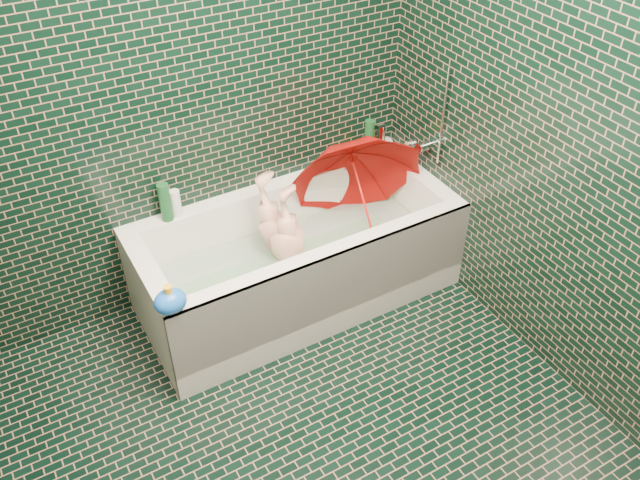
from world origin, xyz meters
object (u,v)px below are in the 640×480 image
child (289,253)px  rubber_duck (352,152)px  umbrella (362,196)px  bath_toy (170,301)px  bathtub (299,268)px

child → rubber_duck: size_ratio=7.43×
child → umbrella: 0.50m
umbrella → bath_toy: 1.25m
bath_toy → rubber_duck: bearing=14.2°
rubber_duck → bath_toy: bearing=-143.1°
bathtub → umbrella: 0.52m
rubber_duck → bathtub: bearing=-137.1°
bathtub → rubber_duck: 0.76m
umbrella → bath_toy: size_ratio=4.18×
umbrella → rubber_duck: umbrella is taller
umbrella → bath_toy: umbrella is taller
umbrella → child: bearing=-160.4°
umbrella → rubber_duck: size_ratio=5.47×
child → umbrella: (0.44, -0.03, 0.23)m
bathtub → rubber_duck: (0.55, 0.35, 0.38)m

